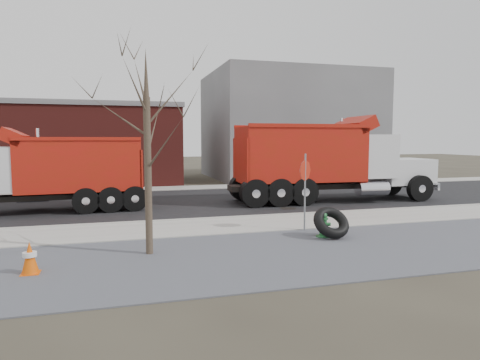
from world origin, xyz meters
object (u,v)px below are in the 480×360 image
object	(u,v)px
fire_hydrant	(323,226)
stop_sign	(305,178)
dump_truck_red_a	(326,159)
dump_truck_red_b	(54,170)
truck_tire	(331,222)

from	to	relation	value
fire_hydrant	stop_sign	bearing A→B (deg)	111.23
dump_truck_red_a	dump_truck_red_b	distance (m)	12.04
stop_sign	dump_truck_red_a	xyz separation A→B (m)	(3.80, 5.95, 0.31)
fire_hydrant	dump_truck_red_b	xyz separation A→B (m)	(-8.41, 7.15, 1.34)
stop_sign	dump_truck_red_b	size ratio (longest dim) A/B	0.31
dump_truck_red_b	dump_truck_red_a	bearing A→B (deg)	174.61
fire_hydrant	dump_truck_red_b	bearing A→B (deg)	151.23
dump_truck_red_b	fire_hydrant	bearing A→B (deg)	135.29
dump_truck_red_a	dump_truck_red_b	xyz separation A→B (m)	(-12.04, 0.22, -0.32)
truck_tire	dump_truck_red_a	size ratio (longest dim) A/B	0.11
stop_sign	dump_truck_red_b	distance (m)	10.29
truck_tire	stop_sign	xyz separation A→B (m)	(-0.34, 1.16, 1.24)
stop_sign	fire_hydrant	bearing A→B (deg)	-94.58
truck_tire	dump_truck_red_a	bearing A→B (deg)	64.04
stop_sign	dump_truck_red_a	size ratio (longest dim) A/B	0.25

